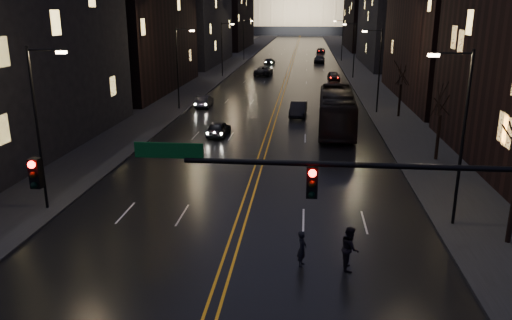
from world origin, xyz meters
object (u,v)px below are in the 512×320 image
(bus, at_px, (337,111))
(pedestrian_a, at_px, (302,249))
(oncoming_car_b, at_px, (204,101))
(pedestrian_b, at_px, (350,248))
(oncoming_car_a, at_px, (219,128))
(receding_car_a, at_px, (298,109))
(traffic_signal, at_px, (390,200))

(bus, relative_size, pedestrian_a, 8.17)
(bus, xyz_separation_m, oncoming_car_b, (-14.64, 10.28, -1.14))
(oncoming_car_b, xyz_separation_m, pedestrian_b, (13.80, -36.96, 0.27))
(oncoming_car_a, xyz_separation_m, pedestrian_b, (9.73, -23.27, 0.29))
(oncoming_car_a, height_order, receding_car_a, receding_car_a)
(receding_car_a, bearing_deg, pedestrian_a, -85.30)
(oncoming_car_b, bearing_deg, receding_car_a, 157.86)
(oncoming_car_b, bearing_deg, oncoming_car_a, 105.79)
(pedestrian_b, bearing_deg, traffic_signal, -173.42)
(pedestrian_b, bearing_deg, oncoming_car_b, 20.08)
(pedestrian_b, bearing_deg, pedestrian_a, 88.07)
(oncoming_car_a, height_order, pedestrian_a, pedestrian_a)
(oncoming_car_a, xyz_separation_m, pedestrian_a, (7.69, -23.21, 0.13))
(receding_car_a, relative_size, pedestrian_a, 2.88)
(oncoming_car_b, height_order, receding_car_a, receding_car_a)
(traffic_signal, distance_m, oncoming_car_b, 44.53)
(bus, height_order, pedestrian_b, bus)
(receding_car_a, height_order, pedestrian_b, pedestrian_b)
(oncoming_car_a, relative_size, receding_car_a, 0.86)
(traffic_signal, height_order, pedestrian_b, traffic_signal)
(traffic_signal, xyz_separation_m, oncoming_car_a, (-10.34, 28.22, -4.42))
(bus, bearing_deg, traffic_signal, -88.54)
(oncoming_car_b, relative_size, pedestrian_b, 2.19)
(pedestrian_a, distance_m, pedestrian_b, 2.05)
(pedestrian_b, bearing_deg, oncoming_car_a, 22.31)
(oncoming_car_a, distance_m, pedestrian_a, 24.45)
(pedestrian_a, bearing_deg, bus, 6.73)
(oncoming_car_b, distance_m, pedestrian_a, 38.73)
(receding_car_a, bearing_deg, oncoming_car_a, -123.08)
(traffic_signal, relative_size, bus, 1.30)
(bus, height_order, oncoming_car_a, bus)
(pedestrian_a, relative_size, pedestrian_b, 0.83)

